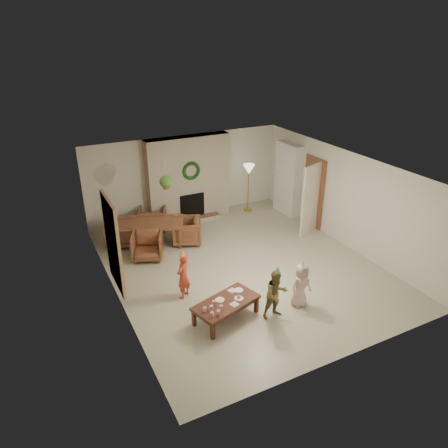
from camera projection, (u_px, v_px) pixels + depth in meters
floor at (242, 267)px, 10.17m from camera, size 7.00×7.00×0.00m
ceiling at (245, 168)px, 9.11m from camera, size 7.00×7.00×0.00m
wall_back at (186, 177)px, 12.47m from camera, size 7.00×0.00×7.00m
wall_front at (348, 300)px, 6.81m from camera, size 7.00×0.00×7.00m
wall_left at (113, 248)px, 8.41m from camera, size 0.00×7.00×7.00m
wall_right at (344, 198)px, 10.87m from camera, size 0.00×7.00×7.00m
fireplace_mass at (189, 178)px, 12.30m from camera, size 2.50×0.40×2.50m
fireplace_hearth at (195, 220)px, 12.53m from camera, size 1.60×0.30×0.12m
fireplace_firebox at (192, 206)px, 12.50m from camera, size 0.75×0.12×0.75m
fireplace_wreath at (191, 171)px, 11.99m from camera, size 0.54×0.10×0.54m
floor_lamp_base at (248, 209)px, 13.35m from camera, size 0.28×0.28×0.03m
floor_lamp_post at (248, 189)px, 13.06m from camera, size 0.03×0.03×1.35m
floor_lamp_shade at (249, 169)px, 12.78m from camera, size 0.36×0.36×0.30m
bookshelf_carcass at (288, 179)px, 12.72m from camera, size 0.30×1.00×2.20m
bookshelf_shelf_a at (286, 199)px, 12.99m from camera, size 0.30×0.92×0.03m
bookshelf_shelf_b at (287, 187)px, 12.82m from camera, size 0.30×0.92×0.03m
bookshelf_shelf_c at (288, 174)px, 12.65m from camera, size 0.30×0.92×0.03m
bookshelf_shelf_d at (289, 162)px, 12.48m from camera, size 0.30×0.92×0.03m
books_row_lower at (289, 196)px, 12.80m from camera, size 0.20×0.40×0.24m
books_row_mid at (286, 182)px, 12.79m from camera, size 0.20×0.44×0.24m
books_row_upper at (289, 171)px, 12.51m from camera, size 0.20×0.36×0.22m
door_frame at (313, 192)px, 11.92m from camera, size 0.05×0.86×2.04m
door_leaf at (311, 200)px, 11.46m from camera, size 0.77×0.32×2.00m
curtain_panel at (113, 244)px, 8.59m from camera, size 0.06×1.20×2.00m
dining_table at (150, 233)px, 11.15m from camera, size 2.01×1.59×0.62m
dining_chair_near at (147, 246)px, 10.43m from camera, size 0.97×0.98×0.69m
dining_chair_far at (153, 220)px, 11.84m from camera, size 0.97×0.98×0.69m
dining_chair_left at (121, 233)px, 11.09m from camera, size 0.98×0.97×0.69m
dining_chair_right at (187, 231)px, 11.20m from camera, size 0.98×0.97×0.69m
hanging_plant_cord at (166, 173)px, 9.94m from camera, size 0.01×0.01×0.70m
hanging_plant_pot at (166, 187)px, 10.09m from camera, size 0.16×0.16×0.12m
hanging_plant_foliage at (166, 182)px, 10.04m from camera, size 0.32×0.32×0.32m
coffee_table_top at (226, 303)px, 8.22m from camera, size 1.46×1.01×0.06m
coffee_table_apron at (226, 306)px, 8.25m from camera, size 1.33×0.89×0.08m
coffee_leg_fl at (213, 331)px, 7.75m from camera, size 0.09×0.09×0.35m
coffee_leg_fr at (256, 305)px, 8.50m from camera, size 0.09×0.09×0.35m
coffee_leg_bl at (194, 318)px, 8.11m from camera, size 0.09×0.09×0.35m
coffee_leg_br at (238, 294)px, 8.85m from camera, size 0.09×0.09×0.35m
cup_a at (212, 314)px, 7.77m from camera, size 0.09×0.09×0.09m
cup_b at (205, 309)px, 7.90m from camera, size 0.09×0.09×0.09m
cup_c at (219, 313)px, 7.81m from camera, size 0.09×0.09×0.09m
cup_d at (211, 308)px, 7.94m from camera, size 0.09×0.09×0.09m
cup_e at (221, 307)px, 7.95m from camera, size 0.09×0.09×0.09m
cup_f at (214, 303)px, 8.09m from camera, size 0.09×0.09×0.09m
plate_a at (220, 300)px, 8.25m from camera, size 0.23×0.23×0.01m
plate_b at (239, 298)px, 8.29m from camera, size 0.23×0.23×0.01m
plate_c at (239, 290)px, 8.55m from camera, size 0.23×0.23×0.01m
food_scoop at (239, 297)px, 8.28m from camera, size 0.09×0.09×0.07m
napkin_left at (234, 304)px, 8.11m from camera, size 0.19×0.19×0.01m
napkin_right at (232, 290)px, 8.55m from camera, size 0.19×0.19×0.01m
child_red at (183, 276)px, 8.84m from camera, size 0.45×0.43×1.04m
party_hat_red at (182, 253)px, 8.60m from camera, size 0.18×0.18×0.20m
child_plaid at (276, 294)px, 8.23m from camera, size 0.51×0.40×1.04m
party_hat_plaid at (278, 270)px, 7.99m from camera, size 0.16×0.16×0.17m
child_pink at (301, 285)px, 8.58m from camera, size 0.50×0.35×0.97m
party_hat_pink at (303, 263)px, 8.36m from camera, size 0.14×0.14×0.17m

